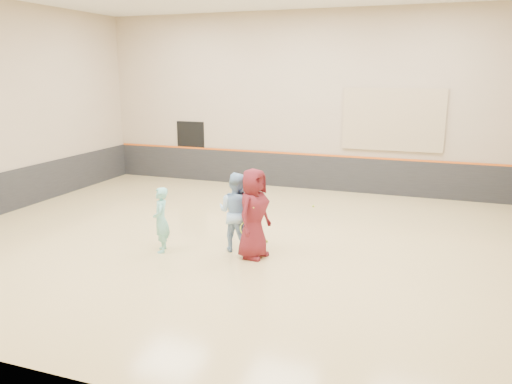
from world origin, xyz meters
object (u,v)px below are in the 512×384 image
(young_man, at_px, (254,214))
(instructor, at_px, (236,212))
(girl, at_px, (161,220))
(spare_racket, at_px, (244,221))

(young_man, bearing_deg, instructor, 74.96)
(girl, height_order, instructor, instructor)
(girl, height_order, spare_racket, girl)
(instructor, bearing_deg, spare_racket, -66.67)
(young_man, height_order, spare_racket, young_man)
(girl, relative_size, spare_racket, 2.34)
(girl, height_order, young_man, young_man)
(girl, relative_size, instructor, 0.82)
(spare_racket, bearing_deg, young_man, -64.32)
(instructor, bearing_deg, young_man, 159.38)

